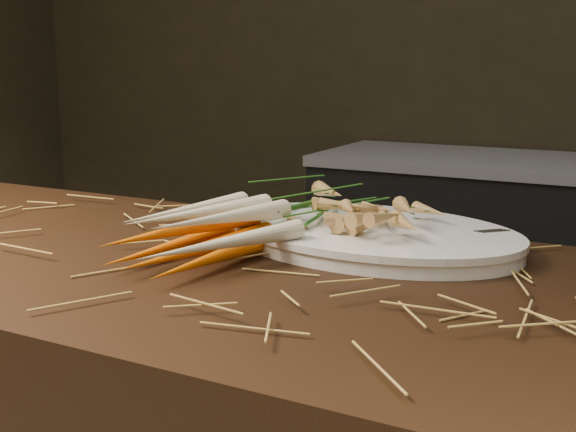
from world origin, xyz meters
name	(u,v)px	position (x,y,z in m)	size (l,w,h in m)	color
back_counter	(557,273)	(0.30, 2.18, 0.42)	(1.82, 0.62, 0.84)	black
straw_bedding	(196,253)	(0.00, 0.30, 0.91)	(1.40, 0.60, 0.02)	olive
root_veg_bunch	(269,215)	(0.05, 0.44, 0.95)	(0.26, 0.56, 0.10)	#D24900
serving_platter	(369,237)	(0.20, 0.50, 0.91)	(0.50, 0.34, 0.03)	white
roasted_veg_heap	(370,213)	(0.20, 0.50, 0.95)	(0.25, 0.18, 0.06)	#AF843F
serving_fork	(470,246)	(0.38, 0.46, 0.93)	(0.02, 0.19, 0.00)	silver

